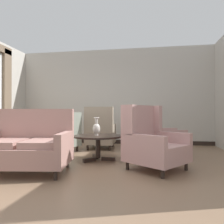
% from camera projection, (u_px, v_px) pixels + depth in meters
% --- Properties ---
extents(ground, '(8.62, 8.62, 0.00)m').
position_uv_depth(ground, '(88.00, 164.00, 4.08)').
color(ground, '#896B51').
extents(wall_back, '(6.31, 0.08, 3.00)m').
position_uv_depth(wall_back, '(113.00, 96.00, 7.02)').
color(wall_back, '#BCB7AD').
rests_on(wall_back, ground).
extents(baseboard_back, '(6.15, 0.03, 0.12)m').
position_uv_depth(baseboard_back, '(113.00, 142.00, 6.95)').
color(baseboard_back, black).
rests_on(baseboard_back, ground).
extents(coffee_table, '(0.99, 0.99, 0.50)m').
position_uv_depth(coffee_table, '(98.00, 139.00, 4.47)').
color(coffee_table, black).
rests_on(coffee_table, ground).
extents(porcelain_vase, '(0.15, 0.15, 0.36)m').
position_uv_depth(porcelain_vase, '(96.00, 128.00, 4.44)').
color(porcelain_vase, beige).
rests_on(porcelain_vase, coffee_table).
extents(settee, '(1.49, 1.10, 1.03)m').
position_uv_depth(settee, '(28.00, 146.00, 3.58)').
color(settee, tan).
rests_on(settee, ground).
extents(armchair_beside_settee, '(0.79, 0.96, 1.12)m').
position_uv_depth(armchair_beside_settee, '(100.00, 132.00, 5.91)').
color(armchair_beside_settee, gray).
rests_on(armchair_beside_settee, ground).
extents(armchair_far_left, '(1.08, 1.03, 0.98)m').
position_uv_depth(armchair_far_left, '(61.00, 135.00, 5.40)').
color(armchair_far_left, gray).
rests_on(armchair_far_left, ground).
extents(armchair_near_sideboard, '(1.02, 0.90, 1.01)m').
position_uv_depth(armchair_near_sideboard, '(158.00, 137.00, 4.81)').
color(armchair_near_sideboard, tan).
rests_on(armchair_near_sideboard, ground).
extents(armchair_foreground_right, '(1.20, 1.19, 1.10)m').
position_uv_depth(armchair_foreground_right, '(152.00, 143.00, 3.76)').
color(armchair_foreground_right, tan).
rests_on(armchair_foreground_right, ground).
extents(side_table, '(0.49, 0.49, 0.73)m').
position_uv_depth(side_table, '(139.00, 134.00, 5.38)').
color(side_table, black).
rests_on(side_table, ground).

